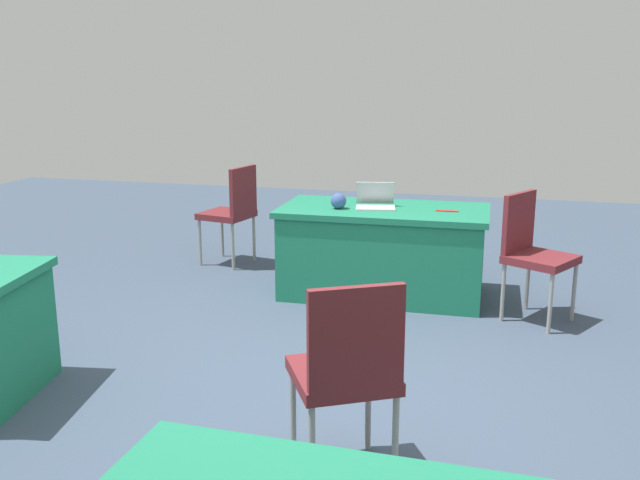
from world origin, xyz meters
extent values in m
plane|color=#3D4C60|center=(0.00, 0.00, 0.00)|extent=(14.40, 14.40, 0.00)
cube|color=#1E7A56|center=(-0.09, -2.11, 0.72)|extent=(1.72, 0.91, 0.05)
cube|color=#1E7A56|center=(-0.09, -2.11, 0.35)|extent=(1.65, 0.87, 0.70)
cylinder|color=#9E9993|center=(1.78, -2.55, 0.23)|extent=(0.03, 0.03, 0.46)
cylinder|color=#9E9993|center=(1.71, -2.92, 0.23)|extent=(0.03, 0.03, 0.46)
cylinder|color=#9E9993|center=(1.41, -2.47, 0.23)|extent=(0.03, 0.03, 0.46)
cylinder|color=#9E9993|center=(1.33, -2.84, 0.23)|extent=(0.03, 0.03, 0.46)
cube|color=maroon|center=(1.56, -2.69, 0.49)|extent=(0.52, 0.52, 0.06)
cube|color=maroon|center=(1.36, -2.65, 0.74)|extent=(0.12, 0.42, 0.45)
cylinder|color=#9E9993|center=(-0.12, 0.58, 0.23)|extent=(0.03, 0.03, 0.47)
cylinder|color=#9E9993|center=(-0.45, 0.40, 0.23)|extent=(0.03, 0.03, 0.47)
cylinder|color=#9E9993|center=(-0.31, 0.91, 0.23)|extent=(0.03, 0.03, 0.47)
cylinder|color=#9E9993|center=(-0.64, 0.73, 0.23)|extent=(0.03, 0.03, 0.47)
cube|color=maroon|center=(-0.38, 0.66, 0.50)|extent=(0.60, 0.60, 0.06)
cube|color=maroon|center=(-0.48, 0.83, 0.75)|extent=(0.38, 0.24, 0.45)
cylinder|color=#9E9993|center=(-1.60, -1.82, 0.23)|extent=(0.03, 0.03, 0.45)
cylinder|color=#9E9993|center=(-1.41, -1.49, 0.23)|extent=(0.03, 0.03, 0.45)
cylinder|color=#9E9993|center=(-1.27, -2.01, 0.23)|extent=(0.03, 0.03, 0.45)
cylinder|color=#9E9993|center=(-1.08, -1.68, 0.23)|extent=(0.03, 0.03, 0.45)
cube|color=maroon|center=(-1.34, -1.75, 0.48)|extent=(0.60, 0.60, 0.06)
cube|color=maroon|center=(-1.16, -1.85, 0.74)|extent=(0.24, 0.38, 0.45)
cube|color=silver|center=(-0.03, -2.03, 0.75)|extent=(0.36, 0.28, 0.02)
cube|color=#B7B7BC|center=(0.00, -2.17, 0.86)|extent=(0.32, 0.13, 0.19)
sphere|color=#3F5999|center=(0.27, -1.97, 0.81)|extent=(0.13, 0.13, 0.13)
cube|color=red|center=(-0.61, -2.08, 0.75)|extent=(0.18, 0.04, 0.01)
camera|label=1|loc=(-1.03, 3.51, 1.83)|focal=39.15mm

